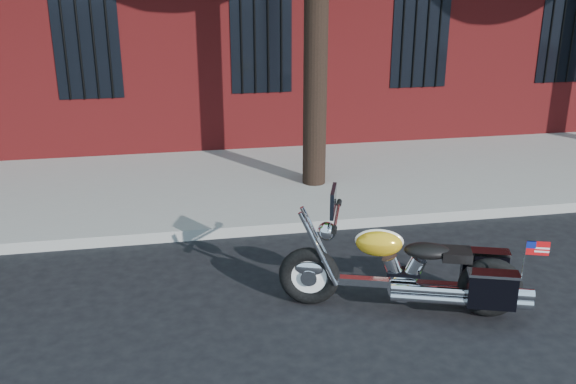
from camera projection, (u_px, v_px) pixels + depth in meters
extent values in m
plane|color=black|center=(327.00, 276.00, 7.46)|extent=(120.00, 120.00, 0.00)
cube|color=gray|center=(303.00, 225.00, 8.71)|extent=(40.00, 0.16, 0.15)
cube|color=gray|center=(279.00, 182.00, 10.45)|extent=(40.00, 3.60, 0.15)
cube|color=black|center=(261.00, 36.00, 11.44)|extent=(1.10, 0.14, 2.00)
cylinder|color=black|center=(261.00, 37.00, 11.37)|extent=(0.04, 0.04, 2.00)
cylinder|color=black|center=(316.00, 31.00, 9.38)|extent=(0.36, 0.36, 5.00)
torus|color=black|center=(309.00, 276.00, 6.74)|extent=(0.66, 0.34, 0.65)
torus|color=black|center=(490.00, 288.00, 6.50)|extent=(0.66, 0.34, 0.65)
cylinder|color=white|center=(309.00, 276.00, 6.74)|extent=(0.48, 0.21, 0.49)
cylinder|color=white|center=(490.00, 288.00, 6.50)|extent=(0.48, 0.21, 0.49)
ellipsoid|color=white|center=(309.00, 268.00, 6.71)|extent=(0.36, 0.23, 0.19)
ellipsoid|color=gold|center=(491.00, 277.00, 6.46)|extent=(0.37, 0.24, 0.19)
cube|color=white|center=(398.00, 283.00, 6.63)|extent=(1.41, 0.56, 0.08)
cylinder|color=white|center=(402.00, 285.00, 6.63)|extent=(0.35, 0.26, 0.31)
cylinder|color=white|center=(452.00, 296.00, 6.40)|extent=(1.18, 0.47, 0.09)
ellipsoid|color=gold|center=(379.00, 243.00, 6.50)|extent=(0.54, 0.42, 0.28)
ellipsoid|color=black|center=(427.00, 251.00, 6.46)|extent=(0.53, 0.41, 0.15)
cube|color=black|center=(484.00, 267.00, 6.70)|extent=(0.49, 0.30, 0.37)
cube|color=black|center=(492.00, 290.00, 6.23)|extent=(0.49, 0.30, 0.37)
cylinder|color=white|center=(337.00, 216.00, 6.47)|extent=(0.27, 0.73, 0.03)
sphere|color=white|center=(327.00, 231.00, 6.54)|extent=(0.25, 0.25, 0.19)
cube|color=black|center=(333.00, 201.00, 6.42)|extent=(0.16, 0.38, 0.27)
cube|color=red|center=(538.00, 248.00, 5.98)|extent=(0.21, 0.08, 0.14)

